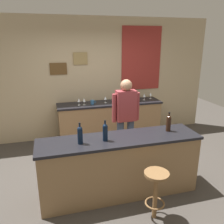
% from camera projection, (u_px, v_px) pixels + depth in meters
% --- Properties ---
extents(ground_plane, '(10.00, 10.00, 0.00)m').
position_uv_depth(ground_plane, '(113.00, 178.00, 4.01)').
color(ground_plane, '#423D38').
extents(back_wall, '(6.00, 0.09, 2.80)m').
position_uv_depth(back_wall, '(91.00, 78.00, 5.46)').
color(back_wall, tan).
rests_on(back_wall, ground_plane).
extents(bar_counter, '(2.39, 0.60, 0.92)m').
position_uv_depth(bar_counter, '(120.00, 166.00, 3.50)').
color(bar_counter, olive).
rests_on(bar_counter, ground_plane).
extents(side_counter, '(2.42, 0.56, 0.90)m').
position_uv_depth(side_counter, '(110.00, 121.00, 5.50)').
color(side_counter, olive).
rests_on(side_counter, ground_plane).
extents(bartender, '(0.52, 0.21, 1.62)m').
position_uv_depth(bartender, '(126.00, 116.00, 4.27)').
color(bartender, '#384766').
rests_on(bartender, ground_plane).
extents(bar_stool, '(0.32, 0.32, 0.68)m').
position_uv_depth(bar_stool, '(156.00, 188.00, 2.99)').
color(bar_stool, brown).
rests_on(bar_stool, ground_plane).
extents(wine_bottle_a, '(0.07, 0.07, 0.31)m').
position_uv_depth(wine_bottle_a, '(80.00, 134.00, 3.14)').
color(wine_bottle_a, black).
rests_on(wine_bottle_a, bar_counter).
extents(wine_bottle_b, '(0.07, 0.07, 0.31)m').
position_uv_depth(wine_bottle_b, '(105.00, 132.00, 3.24)').
color(wine_bottle_b, black).
rests_on(wine_bottle_b, bar_counter).
extents(wine_bottle_c, '(0.07, 0.07, 0.31)m').
position_uv_depth(wine_bottle_c, '(169.00, 123.00, 3.59)').
color(wine_bottle_c, black).
rests_on(wine_bottle_c, bar_counter).
extents(wine_glass_a, '(0.07, 0.07, 0.16)m').
position_uv_depth(wine_glass_a, '(79.00, 100.00, 5.11)').
color(wine_glass_a, silver).
rests_on(wine_glass_a, side_counter).
extents(wine_glass_b, '(0.07, 0.07, 0.16)m').
position_uv_depth(wine_glass_b, '(84.00, 100.00, 5.12)').
color(wine_glass_b, silver).
rests_on(wine_glass_b, side_counter).
extents(wine_glass_c, '(0.07, 0.07, 0.16)m').
position_uv_depth(wine_glass_c, '(105.00, 98.00, 5.30)').
color(wine_glass_c, silver).
rests_on(wine_glass_c, side_counter).
extents(wine_glass_d, '(0.07, 0.07, 0.16)m').
position_uv_depth(wine_glass_d, '(144.00, 95.00, 5.56)').
color(wine_glass_d, silver).
rests_on(wine_glass_d, side_counter).
extents(wine_glass_e, '(0.07, 0.07, 0.16)m').
position_uv_depth(wine_glass_e, '(151.00, 94.00, 5.69)').
color(wine_glass_e, silver).
rests_on(wine_glass_e, side_counter).
extents(coffee_mug, '(0.12, 0.08, 0.09)m').
position_uv_depth(coffee_mug, '(92.00, 102.00, 5.20)').
color(coffee_mug, '#336699').
rests_on(coffee_mug, side_counter).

